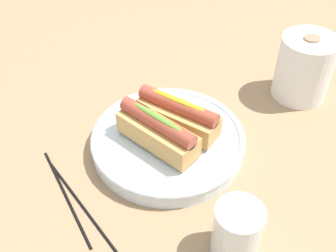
% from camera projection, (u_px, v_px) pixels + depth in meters
% --- Properties ---
extents(ground_plane, '(2.40, 2.40, 0.00)m').
position_uv_depth(ground_plane, '(179.00, 145.00, 0.75)').
color(ground_plane, '#9E7A56').
extents(serving_bowl, '(0.27, 0.27, 0.03)m').
position_uv_depth(serving_bowl, '(168.00, 141.00, 0.73)').
color(serving_bowl, silver).
rests_on(serving_bowl, ground_plane).
extents(hotdog_front, '(0.16, 0.08, 0.06)m').
position_uv_depth(hotdog_front, '(158.00, 131.00, 0.69)').
color(hotdog_front, tan).
rests_on(hotdog_front, serving_bowl).
extents(hotdog_back, '(0.16, 0.10, 0.06)m').
position_uv_depth(hotdog_back, '(178.00, 114.00, 0.72)').
color(hotdog_back, tan).
rests_on(hotdog_back, serving_bowl).
extents(water_glass, '(0.07, 0.07, 0.09)m').
position_uv_depth(water_glass, '(236.00, 234.00, 0.57)').
color(water_glass, white).
rests_on(water_glass, ground_plane).
extents(paper_towel_roll, '(0.11, 0.11, 0.13)m').
position_uv_depth(paper_towel_roll, '(304.00, 68.00, 0.82)').
color(paper_towel_roll, white).
rests_on(paper_towel_roll, ground_plane).
extents(chopstick_near, '(0.22, 0.01, 0.01)m').
position_uv_depth(chopstick_near, '(81.00, 204.00, 0.65)').
color(chopstick_near, black).
rests_on(chopstick_near, ground_plane).
extents(chopstick_far, '(0.22, 0.03, 0.01)m').
position_uv_depth(chopstick_far, '(66.00, 196.00, 0.66)').
color(chopstick_far, black).
rests_on(chopstick_far, ground_plane).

